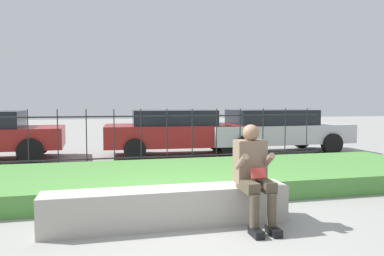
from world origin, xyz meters
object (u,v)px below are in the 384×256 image
(person_seated_reader, at_px, (253,171))
(car_parked_right, at_px, (275,129))
(car_parked_center, at_px, (178,131))
(stone_bench, at_px, (168,209))

(person_seated_reader, bearing_deg, car_parked_right, 61.87)
(person_seated_reader, relative_size, car_parked_right, 0.28)
(car_parked_center, bearing_deg, stone_bench, -99.57)
(person_seated_reader, bearing_deg, car_parked_center, 87.11)
(car_parked_right, bearing_deg, person_seated_reader, -119.53)
(car_parked_right, relative_size, car_parked_center, 1.04)
(stone_bench, height_order, car_parked_center, car_parked_center)
(person_seated_reader, height_order, car_parked_center, car_parked_center)
(person_seated_reader, distance_m, car_parked_right, 7.02)
(car_parked_right, bearing_deg, stone_bench, -127.62)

